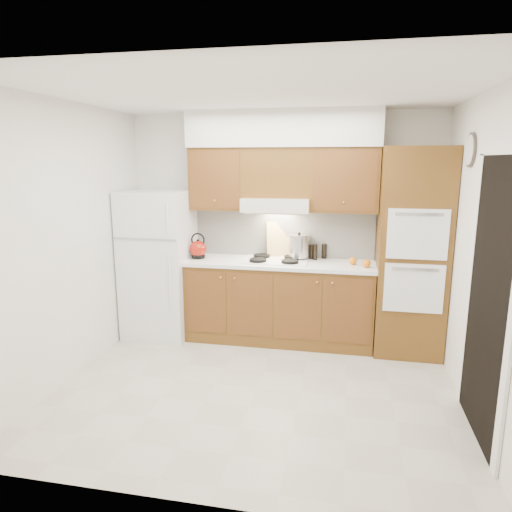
# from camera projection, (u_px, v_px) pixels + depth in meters

# --- Properties ---
(floor) EXTENTS (3.60, 3.60, 0.00)m
(floor) POSITION_uv_depth(u_px,v_px,m) (257.00, 388.00, 4.22)
(floor) COLOR #BCB5A5
(floor) RESTS_ON ground
(ceiling) EXTENTS (3.60, 3.60, 0.00)m
(ceiling) POSITION_uv_depth(u_px,v_px,m) (257.00, 92.00, 3.68)
(ceiling) COLOR white
(ceiling) RESTS_ON wall_back
(wall_back) EXTENTS (3.60, 0.02, 2.60)m
(wall_back) POSITION_uv_depth(u_px,v_px,m) (282.00, 226.00, 5.39)
(wall_back) COLOR white
(wall_back) RESTS_ON floor
(wall_left) EXTENTS (0.02, 3.00, 2.60)m
(wall_left) POSITION_uv_depth(u_px,v_px,m) (70.00, 243.00, 4.29)
(wall_left) COLOR white
(wall_left) RESTS_ON floor
(wall_right) EXTENTS (0.02, 3.00, 2.60)m
(wall_right) POSITION_uv_depth(u_px,v_px,m) (480.00, 259.00, 3.61)
(wall_right) COLOR white
(wall_right) RESTS_ON floor
(fridge) EXTENTS (0.75, 0.72, 1.72)m
(fridge) POSITION_uv_depth(u_px,v_px,m) (159.00, 264.00, 5.40)
(fridge) COLOR white
(fridge) RESTS_ON floor
(base_cabinets) EXTENTS (2.11, 0.60, 0.90)m
(base_cabinets) POSITION_uv_depth(u_px,v_px,m) (279.00, 302.00, 5.27)
(base_cabinets) COLOR brown
(base_cabinets) RESTS_ON floor
(countertop) EXTENTS (2.13, 0.62, 0.04)m
(countertop) POSITION_uv_depth(u_px,v_px,m) (279.00, 263.00, 5.16)
(countertop) COLOR white
(countertop) RESTS_ON base_cabinets
(backsplash) EXTENTS (2.11, 0.03, 0.56)m
(backsplash) POSITION_uv_depth(u_px,v_px,m) (283.00, 233.00, 5.38)
(backsplash) COLOR white
(backsplash) RESTS_ON countertop
(oven_cabinet) EXTENTS (0.70, 0.65, 2.20)m
(oven_cabinet) POSITION_uv_depth(u_px,v_px,m) (411.00, 253.00, 4.84)
(oven_cabinet) COLOR brown
(oven_cabinet) RESTS_ON floor
(upper_cab_left) EXTENTS (0.63, 0.33, 0.70)m
(upper_cab_left) POSITION_uv_depth(u_px,v_px,m) (219.00, 179.00, 5.25)
(upper_cab_left) COLOR brown
(upper_cab_left) RESTS_ON wall_back
(upper_cab_right) EXTENTS (0.73, 0.33, 0.70)m
(upper_cab_right) POSITION_uv_depth(u_px,v_px,m) (345.00, 180.00, 4.98)
(upper_cab_right) COLOR brown
(upper_cab_right) RESTS_ON wall_back
(range_hood) EXTENTS (0.75, 0.45, 0.15)m
(range_hood) POSITION_uv_depth(u_px,v_px,m) (277.00, 204.00, 5.12)
(range_hood) COLOR silver
(range_hood) RESTS_ON wall_back
(upper_cab_over_hood) EXTENTS (0.75, 0.33, 0.55)m
(upper_cab_over_hood) POSITION_uv_depth(u_px,v_px,m) (278.00, 173.00, 5.10)
(upper_cab_over_hood) COLOR brown
(upper_cab_over_hood) RESTS_ON range_hood
(soffit) EXTENTS (2.13, 0.36, 0.40)m
(soffit) POSITION_uv_depth(u_px,v_px,m) (283.00, 129.00, 4.98)
(soffit) COLOR silver
(soffit) RESTS_ON wall_back
(cooktop) EXTENTS (0.74, 0.50, 0.01)m
(cooktop) POSITION_uv_depth(u_px,v_px,m) (275.00, 260.00, 5.19)
(cooktop) COLOR white
(cooktop) RESTS_ON countertop
(doorway) EXTENTS (0.02, 0.90, 2.10)m
(doorway) POSITION_uv_depth(u_px,v_px,m) (488.00, 302.00, 3.32)
(doorway) COLOR black
(doorway) RESTS_ON floor
(wall_clock) EXTENTS (0.02, 0.30, 0.30)m
(wall_clock) POSITION_uv_depth(u_px,v_px,m) (471.00, 150.00, 3.96)
(wall_clock) COLOR #3F3833
(wall_clock) RESTS_ON wall_right
(kettle) EXTENTS (0.24, 0.24, 0.20)m
(kettle) POSITION_uv_depth(u_px,v_px,m) (198.00, 249.00, 5.30)
(kettle) COLOR maroon
(kettle) RESTS_ON countertop
(cutting_board) EXTENTS (0.34, 0.19, 0.42)m
(cutting_board) POSITION_uv_depth(u_px,v_px,m) (280.00, 240.00, 5.37)
(cutting_board) COLOR tan
(cutting_board) RESTS_ON countertop
(stock_pot) EXTENTS (0.26, 0.26, 0.25)m
(stock_pot) POSITION_uv_depth(u_px,v_px,m) (299.00, 246.00, 5.24)
(stock_pot) COLOR silver
(stock_pot) RESTS_ON cooktop
(condiment_a) EXTENTS (0.06, 0.06, 0.18)m
(condiment_a) POSITION_uv_depth(u_px,v_px,m) (315.00, 252.00, 5.23)
(condiment_a) COLOR black
(condiment_a) RESTS_ON countertop
(condiment_b) EXTENTS (0.06, 0.06, 0.17)m
(condiment_b) POSITION_uv_depth(u_px,v_px,m) (311.00, 252.00, 5.28)
(condiment_b) COLOR black
(condiment_b) RESTS_ON countertop
(condiment_c) EXTENTS (0.08, 0.08, 0.17)m
(condiment_c) POSITION_uv_depth(u_px,v_px,m) (324.00, 251.00, 5.30)
(condiment_c) COLOR black
(condiment_c) RESTS_ON countertop
(orange_near) EXTENTS (0.09, 0.09, 0.09)m
(orange_near) POSITION_uv_depth(u_px,v_px,m) (367.00, 263.00, 4.86)
(orange_near) COLOR orange
(orange_near) RESTS_ON countertop
(orange_far) EXTENTS (0.10, 0.10, 0.08)m
(orange_far) POSITION_uv_depth(u_px,v_px,m) (353.00, 261.00, 4.99)
(orange_far) COLOR orange
(orange_far) RESTS_ON countertop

